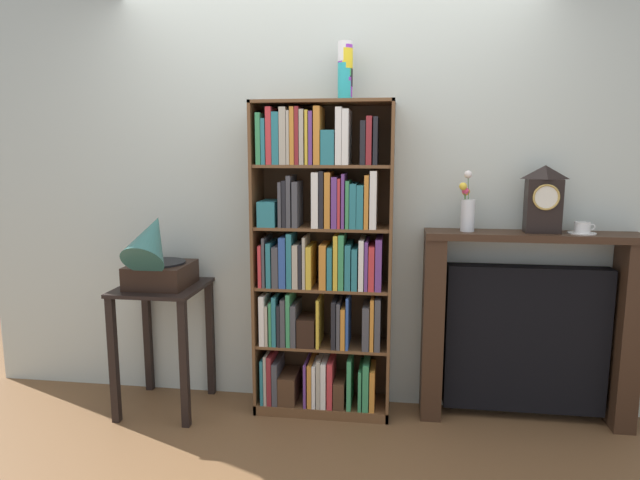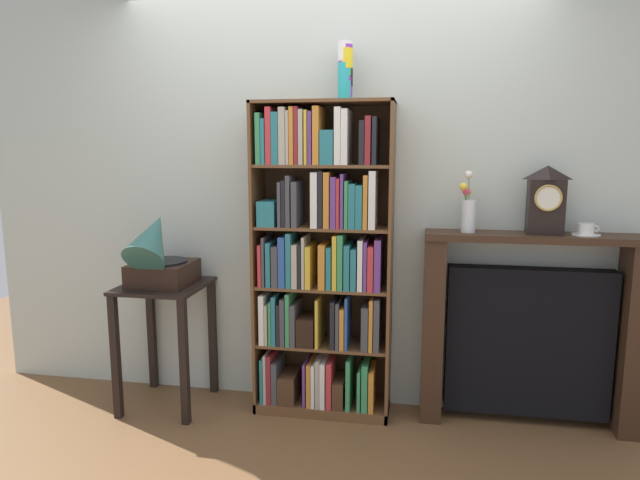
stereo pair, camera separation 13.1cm
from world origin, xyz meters
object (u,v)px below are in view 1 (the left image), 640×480
mantel_clock (544,199)px  cup_stack (345,71)px  gramophone (156,256)px  fireplace_mantel (526,329)px  bookshelf (321,265)px  side_table_left (163,319)px  flower_vase (467,209)px  teacup_with_saucer (582,229)px

mantel_clock → cup_stack: bearing=-180.0°
gramophone → fireplace_mantel: size_ratio=0.42×
bookshelf → side_table_left: (-0.96, -0.10, -0.35)m
side_table_left → flower_vase: bearing=4.2°
teacup_with_saucer → side_table_left: bearing=-176.9°
cup_stack → flower_vase: cup_stack is taller
flower_vase → teacup_with_saucer: size_ratio=2.30×
cup_stack → gramophone: size_ratio=0.64×
cup_stack → gramophone: 1.53m
mantel_clock → teacup_with_saucer: (0.22, 0.00, -0.16)m
cup_stack → mantel_clock: (1.12, 0.00, -0.71)m
side_table_left → gramophone: 0.41m
fireplace_mantel → mantel_clock: bearing=-28.4°
bookshelf → flower_vase: size_ratio=5.37×
cup_stack → gramophone: bearing=-170.0°
cup_stack → mantel_clock: 1.32m
side_table_left → mantel_clock: mantel_clock is taller
teacup_with_saucer → flower_vase: bearing=-179.9°
gramophone → teacup_with_saucer: 2.44m
cup_stack → bookshelf: bearing=-166.1°
mantel_clock → teacup_with_saucer: mantel_clock is taller
bookshelf → cup_stack: cup_stack is taller
cup_stack → gramophone: cup_stack is taller
mantel_clock → gramophone: bearing=-175.0°
bookshelf → mantel_clock: 1.32m
cup_stack → teacup_with_saucer: cup_stack is taller
fireplace_mantel → mantel_clock: 0.77m
bookshelf → gramophone: bearing=-170.6°
side_table_left → cup_stack: bearing=6.8°
side_table_left → mantel_clock: (2.21, 0.13, 0.75)m
fireplace_mantel → flower_vase: bearing=-176.4°
flower_vase → side_table_left: bearing=-175.8°
gramophone → flower_vase: size_ratio=1.46×
bookshelf → cup_stack: (0.14, 0.03, 1.11)m
bookshelf → fireplace_mantel: bookshelf is taller
bookshelf → mantel_clock: (1.25, 0.03, 0.41)m
fireplace_mantel → teacup_with_saucer: bearing=-4.7°
bookshelf → cup_stack: 1.12m
mantel_clock → teacup_with_saucer: 0.27m
bookshelf → fireplace_mantel: size_ratio=1.56×
fireplace_mantel → flower_vase: 0.80m
bookshelf → flower_vase: bookshelf is taller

